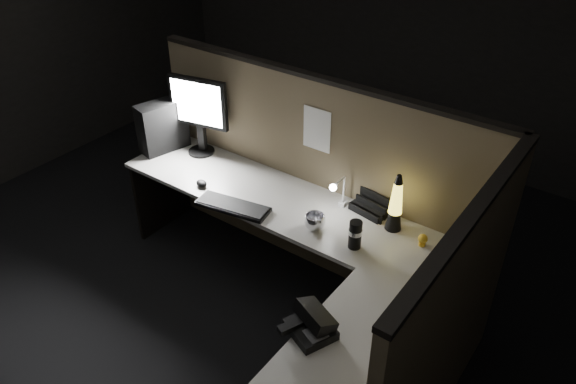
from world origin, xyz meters
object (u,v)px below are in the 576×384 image
Objects in this scene: pc_tower at (163,126)px; monitor at (199,109)px; keyboard at (233,206)px; lava_lamp at (395,207)px; desk_phone at (311,324)px.

monitor is at bearing 40.39° from pc_tower.
keyboard is 1.27× the size of lava_lamp.
monitor is (0.27, 0.13, 0.17)m from pc_tower.
monitor is 2.11× the size of desk_phone.
monitor is 1.54× the size of lava_lamp.
pc_tower is 1.92m from lava_lamp.
monitor reaches higher than desk_phone.
pc_tower is 2.17m from desk_phone.
keyboard is 1.06m from lava_lamp.
lava_lamp is (0.96, 0.42, 0.15)m from keyboard.
pc_tower reaches higher than desk_phone.
desk_phone is at bearing -43.03° from monitor.
monitor reaches higher than keyboard.
keyboard is 1.18m from desk_phone.
keyboard is at bearing 173.30° from desk_phone.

